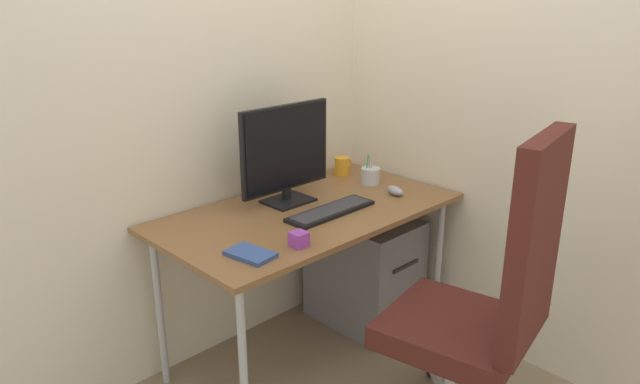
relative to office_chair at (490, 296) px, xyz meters
name	(u,v)px	position (x,y,z in m)	size (l,w,h in m)	color
ground_plane	(310,353)	(-0.09, 0.86, -0.62)	(8.00, 8.00, 0.00)	gray
wall_back	(248,54)	(-0.09, 1.26, 0.78)	(3.07, 0.04, 2.80)	beige
wall_side_right	(456,54)	(0.62, 0.62, 0.78)	(0.04, 2.44, 2.80)	beige
desk	(309,220)	(-0.09, 0.86, 0.07)	(1.36, 0.73, 0.75)	brown
office_chair	(490,296)	(0.00, 0.00, 0.00)	(0.62, 0.62, 1.24)	black
filing_cabinet	(364,270)	(0.34, 0.90, -0.33)	(0.38, 0.54, 0.58)	slate
monitor	(286,152)	(-0.09, 1.01, 0.36)	(0.49, 0.17, 0.45)	black
keyboard	(331,211)	(-0.05, 0.76, 0.14)	(0.44, 0.13, 0.02)	black
mouse	(395,191)	(0.34, 0.72, 0.15)	(0.05, 0.10, 0.04)	#9EA0A5
pen_holder	(370,176)	(0.39, 0.91, 0.17)	(0.10, 0.10, 0.16)	silver
notebook	(250,254)	(-0.57, 0.66, 0.14)	(0.11, 0.18, 0.02)	#334C8C
coffee_mug	(342,166)	(0.40, 1.12, 0.18)	(0.11, 0.08, 0.10)	orange
desk_clamp_accessory	(299,239)	(-0.39, 0.60, 0.16)	(0.06, 0.06, 0.06)	purple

